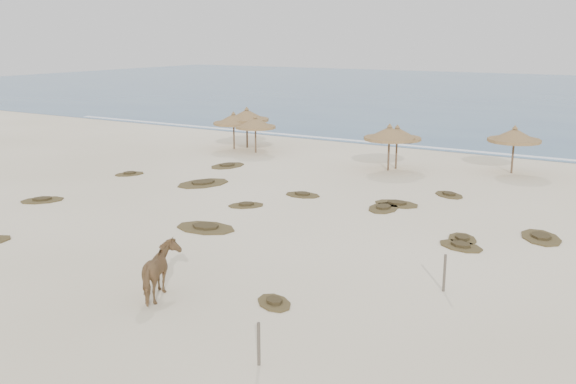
# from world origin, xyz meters

# --- Properties ---
(ground) EXTENTS (160.00, 160.00, 0.00)m
(ground) POSITION_xyz_m (0.00, 0.00, 0.00)
(ground) COLOR white
(ground) RESTS_ON ground
(ocean) EXTENTS (200.00, 100.00, 0.01)m
(ocean) POSITION_xyz_m (0.00, 75.00, 0.00)
(ocean) COLOR #2B5481
(ocean) RESTS_ON ground
(foam_line) EXTENTS (70.00, 0.60, 0.01)m
(foam_line) POSITION_xyz_m (0.00, 26.00, 0.00)
(foam_line) COLOR white
(foam_line) RESTS_ON ground
(palapa_0) EXTENTS (3.33, 3.33, 2.96)m
(palapa_0) POSITION_xyz_m (-10.77, 19.31, 2.30)
(palapa_0) COLOR brown
(palapa_0) RESTS_ON ground
(palapa_1) EXTENTS (3.76, 3.76, 2.70)m
(palapa_1) POSITION_xyz_m (-11.18, 18.26, 2.10)
(palapa_1) COLOR brown
(palapa_1) RESTS_ON ground
(palapa_2) EXTENTS (3.39, 3.39, 2.62)m
(palapa_2) POSITION_xyz_m (-9.03, 17.83, 2.03)
(palapa_2) COLOR brown
(palapa_2) RESTS_ON ground
(palapa_3) EXTENTS (3.32, 3.32, 2.85)m
(palapa_3) POSITION_xyz_m (1.16, 16.93, 2.21)
(palapa_3) COLOR brown
(palapa_3) RESTS_ON ground
(palapa_4) EXTENTS (3.79, 3.79, 2.72)m
(palapa_4) POSITION_xyz_m (1.38, 17.65, 2.11)
(palapa_4) COLOR brown
(palapa_4) RESTS_ON ground
(palapa_5) EXTENTS (4.00, 4.00, 2.86)m
(palapa_5) POSITION_xyz_m (7.72, 19.97, 2.22)
(palapa_5) COLOR brown
(palapa_5) RESTS_ON ground
(horse) EXTENTS (1.72, 2.21, 1.70)m
(horse) POSITION_xyz_m (2.54, -4.75, 0.85)
(horse) COLOR brown
(horse) RESTS_ON ground
(fence_post_near) EXTENTS (0.10, 0.10, 1.13)m
(fence_post_near) POSITION_xyz_m (7.44, -6.70, 0.57)
(fence_post_near) COLOR brown
(fence_post_near) RESTS_ON ground
(fence_post_far) EXTENTS (0.09, 0.09, 1.23)m
(fence_post_far) POSITION_xyz_m (9.89, 0.25, 0.62)
(fence_post_far) COLOR brown
(fence_post_far) RESTS_ON ground
(scrub_0) EXTENTS (2.33, 2.43, 0.16)m
(scrub_0) POSITION_xyz_m (-10.65, 1.32, 0.05)
(scrub_0) COLOR brown
(scrub_0) RESTS_ON ground
(scrub_1) EXTENTS (2.91, 3.56, 0.16)m
(scrub_1) POSITION_xyz_m (-6.14, 8.31, 0.05)
(scrub_1) COLOR brown
(scrub_1) RESTS_ON ground
(scrub_2) EXTENTS (2.01, 2.00, 0.16)m
(scrub_2) POSITION_xyz_m (-1.47, 5.67, 0.05)
(scrub_2) COLOR brown
(scrub_2) RESTS_ON ground
(scrub_3) EXTENTS (1.60, 2.22, 0.16)m
(scrub_3) POSITION_xyz_m (4.35, 8.57, 0.05)
(scrub_3) COLOR brown
(scrub_3) RESTS_ON ground
(scrub_4) EXTENTS (2.15, 1.78, 0.16)m
(scrub_4) POSITION_xyz_m (9.09, 4.89, 0.05)
(scrub_4) COLOR brown
(scrub_4) RESTS_ON ground
(scrub_5) EXTENTS (2.35, 2.71, 0.16)m
(scrub_5) POSITION_xyz_m (11.55, 7.61, 0.05)
(scrub_5) COLOR brown
(scrub_5) RESTS_ON ground
(scrub_6) EXTENTS (1.99, 2.69, 0.16)m
(scrub_6) POSITION_xyz_m (-7.90, 12.96, 0.05)
(scrub_6) COLOR brown
(scrub_6) RESTS_ON ground
(scrub_7) EXTENTS (2.20, 1.44, 0.16)m
(scrub_7) POSITION_xyz_m (4.61, 9.61, 0.05)
(scrub_7) COLOR brown
(scrub_7) RESTS_ON ground
(scrub_8) EXTENTS (1.79, 2.04, 0.16)m
(scrub_8) POSITION_xyz_m (-11.38, 8.04, 0.05)
(scrub_8) COLOR brown
(scrub_8) RESTS_ON ground
(scrub_9) EXTENTS (2.83, 1.97, 0.16)m
(scrub_9) POSITION_xyz_m (-0.85, 1.76, 0.05)
(scrub_9) COLOR brown
(scrub_9) RESTS_ON ground
(scrub_10) EXTENTS (2.10, 1.99, 0.16)m
(scrub_10) POSITION_xyz_m (6.22, 12.67, 0.05)
(scrub_10) COLOR brown
(scrub_10) RESTS_ON ground
(scrub_12) EXTENTS (1.72, 1.61, 0.16)m
(scrub_12) POSITION_xyz_m (5.79, -3.36, 0.05)
(scrub_12) COLOR brown
(scrub_12) RESTS_ON ground
(scrub_13) EXTENTS (1.92, 1.31, 0.16)m
(scrub_13) POSITION_xyz_m (-0.17, 8.84, 0.05)
(scrub_13) COLOR brown
(scrub_13) RESTS_ON ground
(scrub_14) EXTENTS (1.71, 1.98, 0.16)m
(scrub_14) POSITION_xyz_m (8.89, 5.79, 0.05)
(scrub_14) COLOR brown
(scrub_14) RESTS_ON ground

